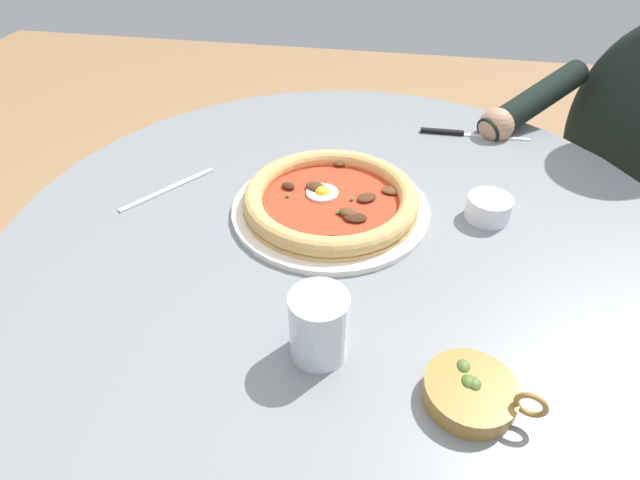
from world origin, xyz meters
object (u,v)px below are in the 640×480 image
Objects in this scene: steak_knife at (458,133)px; fork_utensil at (168,189)px; water_glass at (317,329)px; diner_person at (615,214)px; olive_pan at (471,392)px; pizza_on_plate at (331,201)px; ramekin_capers at (489,207)px; dining_table at (345,285)px.

fork_utensil is at bearing 121.06° from steak_knife.
water_glass is 0.08× the size of diner_person.
olive_pan reaches higher than fork_utensil.
water_glass is at bearing 139.82° from diner_person.
ramekin_capers is (0.03, -0.25, 0.00)m from pizza_on_plate.
water_glass is 0.93m from diner_person.
pizza_on_plate is at bearing 6.17° from water_glass.
fork_utensil is (0.29, 0.32, -0.04)m from water_glass.
pizza_on_plate is 1.47× the size of steak_knife.
olive_pan is (-0.28, -0.17, 0.14)m from dining_table.
water_glass is at bearing -173.83° from pizza_on_plate.
olive_pan reaches higher than pizza_on_plate.
ramekin_capers is 0.57m from diner_person.
steak_knife is at bearing -0.61° from olive_pan.
steak_knife is 0.46m from diner_person.
water_glass is at bearing 163.00° from steak_knife.
diner_person is at bearing -56.59° from pizza_on_plate.
ramekin_capers is (-0.28, -0.04, 0.02)m from steak_knife.
water_glass is (-0.28, -0.03, 0.02)m from pizza_on_plate.
diner_person is (0.39, -0.89, -0.22)m from fork_utensil.
diner_person reaches higher than dining_table.
water_glass reaches higher than pizza_on_plate.
steak_knife is at bearing -17.00° from water_glass.
steak_knife is at bearing -58.94° from fork_utensil.
dining_table is 8.74× the size of olive_pan.
water_glass is 0.18m from olive_pan.
pizza_on_plate reaches higher than fork_utensil.
steak_knife is at bearing 7.24° from ramekin_capers.
pizza_on_plate is at bearing -92.02° from fork_utensil.
ramekin_capers is 0.53m from fork_utensil.
ramekin_capers is at bearing -83.97° from pizza_on_plate.
steak_knife is at bearing -34.42° from pizza_on_plate.
fork_utensil is (0.04, 0.32, 0.13)m from dining_table.
steak_knife is 0.19× the size of diner_person.
olive_pan is 0.11× the size of diner_person.
dining_table is at bearing 31.12° from olive_pan.
water_glass reaches higher than fork_utensil.
pizza_on_plate is 0.77m from diner_person.
diner_person is at bearing -66.33° from fork_utensil.
steak_knife is at bearing 103.17° from diner_person.
water_glass is 1.25× the size of ramekin_capers.
water_glass is 0.62m from steak_knife.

